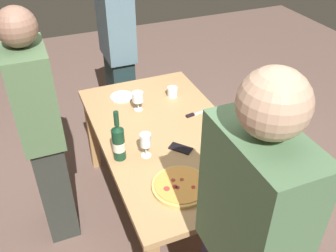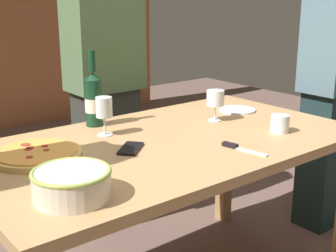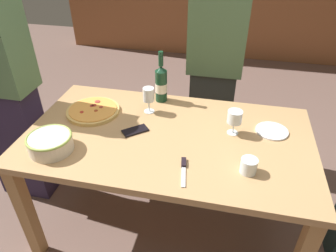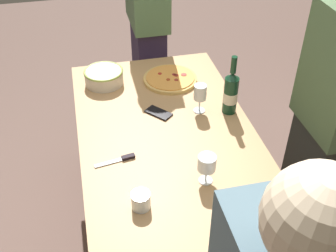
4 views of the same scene
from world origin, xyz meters
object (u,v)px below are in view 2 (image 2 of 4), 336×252
cell_phone (131,148)px  pizza (37,154)px  cup_amber (280,124)px  person_guest_left (335,86)px  person_guest_right (105,85)px  wine_glass_near_pizza (215,99)px  wine_bottle (93,99)px  wine_glass_by_bottle (104,109)px  side_plate (237,110)px  dining_table (168,161)px  serving_bowl (72,183)px  pizza_knife (238,148)px

cell_phone → pizza: bearing=25.5°
cup_amber → person_guest_left: (0.76, 0.22, 0.03)m
pizza → person_guest_right: person_guest_right is taller
wine_glass_near_pizza → wine_bottle: bearing=149.8°
wine_glass_by_bottle → cell_phone: (-0.02, -0.22, -0.11)m
pizza → person_guest_left: 1.71m
side_plate → wine_glass_near_pizza: bearing=-164.4°
dining_table → wine_glass_by_bottle: size_ratio=9.81×
serving_bowl → wine_bottle: size_ratio=0.69×
serving_bowl → cell_phone: (0.38, 0.25, -0.04)m
serving_bowl → pizza_knife: size_ratio=1.18×
wine_bottle → side_plate: (0.70, -0.22, -0.12)m
dining_table → pizza_knife: bearing=-62.8°
wine_glass_near_pizza → cell_phone: 0.56m
cup_amber → person_guest_right: 1.03m
pizza → pizza_knife: pizza is taller
dining_table → person_guest_left: person_guest_left is taller
wine_glass_by_bottle → serving_bowl: bearing=-129.9°
wine_glass_near_pizza → side_plate: size_ratio=0.79×
wine_glass_near_pizza → side_plate: wine_glass_near_pizza is taller
pizza → serving_bowl: 0.40m
person_guest_left → person_guest_right: size_ratio=0.99×
dining_table → pizza: (-0.51, 0.13, 0.11)m
wine_bottle → wine_glass_near_pizza: bearing=-30.2°
wine_glass_by_bottle → side_plate: 0.75m
pizza → serving_bowl: size_ratio=1.40×
wine_glass_near_pizza → side_plate: 0.25m
serving_bowl → side_plate: (1.14, 0.42, -0.04)m
pizza → cup_amber: 1.01m
cup_amber → side_plate: bearing=70.4°
serving_bowl → wine_glass_by_bottle: bearing=50.1°
wine_glass_near_pizza → person_guest_right: (-0.17, 0.69, -0.02)m
pizza → wine_glass_by_bottle: size_ratio=2.00×
wine_glass_near_pizza → wine_glass_by_bottle: 0.54m
wine_bottle → cup_amber: (0.57, -0.59, -0.09)m
dining_table → pizza: 0.53m
cell_phone → person_guest_left: size_ratio=0.09×
wine_bottle → side_plate: size_ratio=1.85×
dining_table → person_guest_left: size_ratio=0.98×
wine_glass_near_pizza → cup_amber: 0.33m
serving_bowl → pizza_knife: serving_bowl is taller
wine_bottle → cell_phone: size_ratio=2.34×
cell_phone → pizza_knife: 0.41m
wine_bottle → pizza_knife: bearing=-67.6°
person_guest_left → person_guest_right: 1.28m
wine_glass_near_pizza → wine_glass_by_bottle: size_ratio=0.88×
serving_bowl → cell_phone: bearing=34.0°
cup_amber → cell_phone: size_ratio=0.56×
wine_glass_by_bottle → pizza: bearing=-165.9°
wine_glass_near_pizza → pizza_knife: size_ratio=0.73×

